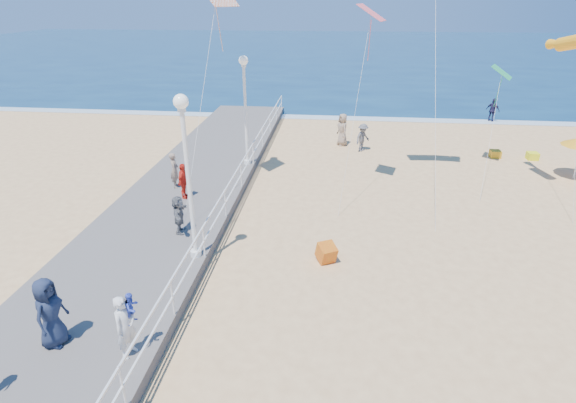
# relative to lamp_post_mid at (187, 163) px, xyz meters

# --- Properties ---
(ground) EXTENTS (160.00, 160.00, 0.00)m
(ground) POSITION_rel_lamp_post_mid_xyz_m (5.35, 0.00, -3.66)
(ground) COLOR #E5B778
(ground) RESTS_ON ground
(ocean) EXTENTS (160.00, 90.00, 0.05)m
(ocean) POSITION_rel_lamp_post_mid_xyz_m (5.35, 65.00, -3.65)
(ocean) COLOR #0D2D4E
(ocean) RESTS_ON ground
(surf_line) EXTENTS (160.00, 1.20, 0.04)m
(surf_line) POSITION_rel_lamp_post_mid_xyz_m (5.35, 20.50, -3.63)
(surf_line) COLOR white
(surf_line) RESTS_ON ground
(boardwalk) EXTENTS (5.00, 44.00, 0.40)m
(boardwalk) POSITION_rel_lamp_post_mid_xyz_m (-2.15, 0.00, -3.46)
(boardwalk) COLOR slate
(boardwalk) RESTS_ON ground
(railing) EXTENTS (0.05, 42.00, 0.55)m
(railing) POSITION_rel_lamp_post_mid_xyz_m (0.30, 0.00, -2.41)
(railing) COLOR white
(railing) RESTS_ON boardwalk
(lamp_post_mid) EXTENTS (0.44, 0.44, 5.32)m
(lamp_post_mid) POSITION_rel_lamp_post_mid_xyz_m (0.00, 0.00, 0.00)
(lamp_post_mid) COLOR white
(lamp_post_mid) RESTS_ON boardwalk
(lamp_post_far) EXTENTS (0.44, 0.44, 5.32)m
(lamp_post_far) POSITION_rel_lamp_post_mid_xyz_m (0.00, 9.00, 0.00)
(lamp_post_far) COLOR white
(lamp_post_far) RESTS_ON boardwalk
(woman_holding_toddler) EXTENTS (0.56, 0.69, 1.64)m
(woman_holding_toddler) POSITION_rel_lamp_post_mid_xyz_m (-0.26, -4.54, -2.44)
(woman_holding_toddler) COLOR silver
(woman_holding_toddler) RESTS_ON boardwalk
(toddler_held) EXTENTS (0.41, 0.47, 0.81)m
(toddler_held) POSITION_rel_lamp_post_mid_xyz_m (-0.11, -4.39, -2.01)
(toddler_held) COLOR blue
(toddler_held) RESTS_ON boardwalk
(spectator_3) EXTENTS (0.42, 0.91, 1.53)m
(spectator_3) POSITION_rel_lamp_post_mid_xyz_m (-1.84, 4.51, -2.50)
(spectator_3) COLOR red
(spectator_3) RESTS_ON boardwalk
(spectator_4) EXTENTS (0.67, 0.96, 1.85)m
(spectator_4) POSITION_rel_lamp_post_mid_xyz_m (-2.22, -4.37, -2.34)
(spectator_4) COLOR #1B243D
(spectator_4) RESTS_ON boardwalk
(spectator_5) EXTENTS (0.62, 1.36, 1.42)m
(spectator_5) POSITION_rel_lamp_post_mid_xyz_m (-1.04, 1.53, -2.55)
(spectator_5) COLOR slate
(spectator_5) RESTS_ON boardwalk
(spectator_6) EXTENTS (0.50, 0.65, 1.59)m
(spectator_6) POSITION_rel_lamp_post_mid_xyz_m (-2.62, 5.66, -2.47)
(spectator_6) COLOR gray
(spectator_6) RESTS_ON boardwalk
(beach_walker_a) EXTENTS (1.13, 1.17, 1.61)m
(beach_walker_a) POSITION_rel_lamp_post_mid_xyz_m (5.99, 12.98, -2.86)
(beach_walker_a) COLOR #555559
(beach_walker_a) RESTS_ON ground
(beach_walker_b) EXTENTS (1.00, 0.96, 1.67)m
(beach_walker_b) POSITION_rel_lamp_post_mid_xyz_m (15.46, 20.68, -2.83)
(beach_walker_b) COLOR #1E1C3E
(beach_walker_b) RESTS_ON ground
(beach_walker_c) EXTENTS (0.94, 1.11, 1.92)m
(beach_walker_c) POSITION_rel_lamp_post_mid_xyz_m (4.82, 13.99, -2.70)
(beach_walker_c) COLOR gray
(beach_walker_c) RESTS_ON ground
(box_kite) EXTENTS (0.82, 0.88, 0.74)m
(box_kite) POSITION_rel_lamp_post_mid_xyz_m (4.29, 0.71, -3.36)
(box_kite) COLOR red
(box_kite) RESTS_ON ground
(beach_chair_left) EXTENTS (0.55, 0.55, 0.40)m
(beach_chair_left) POSITION_rel_lamp_post_mid_xyz_m (15.28, 12.47, -3.46)
(beach_chair_left) COLOR yellow
(beach_chair_left) RESTS_ON ground
(beach_chair_right) EXTENTS (0.55, 0.55, 0.40)m
(beach_chair_right) POSITION_rel_lamp_post_mid_xyz_m (13.35, 12.63, -3.46)
(beach_chair_right) COLOR orange
(beach_chair_right) RESTS_ON ground
(kite_windsock) EXTENTS (1.01, 2.68, 1.08)m
(kite_windsock) POSITION_rel_lamp_post_mid_xyz_m (13.71, 7.74, 2.88)
(kite_windsock) COLOR #FF9E15
(kite_diamond_pink) EXTENTS (1.29, 1.41, 0.63)m
(kite_diamond_pink) POSITION_rel_lamp_post_mid_xyz_m (5.61, 7.03, 3.98)
(kite_diamond_pink) COLOR #FF5D68
(kite_diamond_green) EXTENTS (1.30, 1.38, 0.60)m
(kite_diamond_green) POSITION_rel_lamp_post_mid_xyz_m (12.28, 10.94, 1.22)
(kite_diamond_green) COLOR #22A15B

